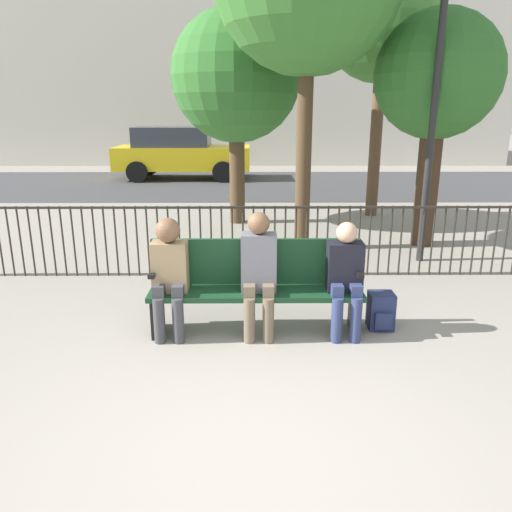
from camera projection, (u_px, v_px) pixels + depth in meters
name	position (u px, v px, depth m)	size (l,w,h in m)	color
ground_plane	(258.00, 449.00, 3.30)	(80.00, 80.00, 0.00)	gray
park_bench	(256.00, 282.00, 4.97)	(2.09, 0.45, 0.92)	#14381E
seated_person_0	(169.00, 270.00, 4.79)	(0.34, 0.39, 1.18)	#3D3D42
seated_person_1	(259.00, 268.00, 4.79)	(0.34, 0.39, 1.23)	brown
seated_person_2	(345.00, 273.00, 4.81)	(0.34, 0.39, 1.14)	navy
backpack	(381.00, 311.00, 5.07)	(0.25, 0.26, 0.38)	navy
fence_railing	(254.00, 235.00, 6.59)	(9.01, 0.03, 0.95)	#2D2823
tree_0	(437.00, 79.00, 7.56)	(1.92, 1.92, 3.61)	#422D1E
tree_1	(236.00, 77.00, 9.12)	(2.40, 2.40, 3.94)	#4C3823
tree_2	(384.00, 21.00, 9.49)	(2.33, 2.33, 4.96)	brown
lamp_post	(437.00, 81.00, 6.69)	(0.28, 0.28, 3.83)	black
street_surface	(253.00, 184.00, 14.80)	(24.00, 6.00, 0.01)	#3D3D3F
parked_car_0	(180.00, 152.00, 15.76)	(4.20, 1.94, 1.62)	yellow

